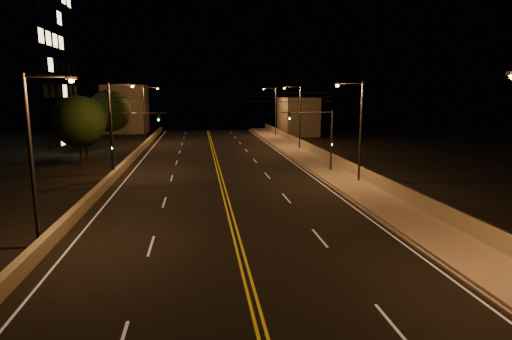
{
  "coord_description": "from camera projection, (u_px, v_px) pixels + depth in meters",
  "views": [
    {
      "loc": [
        -1.91,
        -11.11,
        7.83
      ],
      "look_at": [
        2.0,
        18.0,
        2.5
      ],
      "focal_mm": 30.0,
      "sensor_mm": 36.0,
      "label": 1
    }
  ],
  "objects": [
    {
      "name": "sidewalk",
      "position": [
        364.0,
        192.0,
        33.37
      ],
      "size": [
        3.6,
        120.0,
        0.3
      ],
      "primitive_type": "cube",
      "color": "gray",
      "rests_on": "ground"
    },
    {
      "name": "tree_1",
      "position": [
        84.0,
        119.0,
        53.08
      ],
      "size": [
        5.41,
        5.41,
        7.34
      ],
      "color": "black",
      "rests_on": "ground"
    },
    {
      "name": "lane_markings",
      "position": [
        226.0,
        199.0,
        31.91
      ],
      "size": [
        17.32,
        116.0,
        0.0
      ],
      "color": "silver",
      "rests_on": "road"
    },
    {
      "name": "traffic_signal_left",
      "position": [
        123.0,
        136.0,
        39.19
      ],
      "size": [
        5.11,
        0.31,
        6.16
      ],
      "color": "#2D2D33",
      "rests_on": "ground"
    },
    {
      "name": "distant_building_left",
      "position": [
        126.0,
        109.0,
        84.12
      ],
      "size": [
        8.0,
        8.0,
        9.25
      ],
      "primitive_type": "cube",
      "color": "gray",
      "rests_on": "ground"
    },
    {
      "name": "overhead_wires",
      "position": [
        218.0,
        97.0,
        39.92
      ],
      "size": [
        22.0,
        0.03,
        0.83
      ],
      "color": "black"
    },
    {
      "name": "jersey_barrier",
      "position": [
        91.0,
        198.0,
        30.65
      ],
      "size": [
        0.45,
        120.0,
        0.77
      ],
      "primitive_type": "cube",
      "color": "#A49F88",
      "rests_on": "ground"
    },
    {
      "name": "streetlight_6",
      "position": [
        146.0,
        111.0,
        65.7
      ],
      "size": [
        2.55,
        0.28,
        8.75
      ],
      "color": "#2D2D33",
      "rests_on": "ground"
    },
    {
      "name": "streetlight_2",
      "position": [
        298.0,
        113.0,
        57.97
      ],
      "size": [
        2.55,
        0.28,
        8.75
      ],
      "color": "#2D2D33",
      "rests_on": "ground"
    },
    {
      "name": "streetlight_3",
      "position": [
        274.0,
        108.0,
        75.93
      ],
      "size": [
        2.55,
        0.28,
        8.75
      ],
      "color": "#2D2D33",
      "rests_on": "ground"
    },
    {
      "name": "parapet_rail",
      "position": [
        385.0,
        177.0,
        33.38
      ],
      "size": [
        0.06,
        120.0,
        0.06
      ],
      "primitive_type": "cylinder",
      "rotation": [
        1.57,
        0.0,
        0.0
      ],
      "color": "black",
      "rests_on": "parapet_wall"
    },
    {
      "name": "parapet_wall",
      "position": [
        385.0,
        184.0,
        33.47
      ],
      "size": [
        0.3,
        120.0,
        1.0
      ],
      "primitive_type": "cube",
      "color": "#A49F88",
      "rests_on": "sidewalk"
    },
    {
      "name": "streetlight_4",
      "position": [
        36.0,
        149.0,
        21.16
      ],
      "size": [
        2.55,
        0.28,
        8.75
      ],
      "color": "#2D2D33",
      "rests_on": "ground"
    },
    {
      "name": "tree_0",
      "position": [
        79.0,
        122.0,
        45.9
      ],
      "size": [
        5.57,
        5.57,
        7.54
      ],
      "color": "black",
      "rests_on": "ground"
    },
    {
      "name": "tree_2",
      "position": [
        110.0,
        111.0,
        62.34
      ],
      "size": [
        6.06,
        6.06,
        8.21
      ],
      "color": "black",
      "rests_on": "ground"
    },
    {
      "name": "road",
      "position": [
        226.0,
        199.0,
        31.98
      ],
      "size": [
        18.0,
        120.0,
        0.02
      ],
      "primitive_type": "cube",
      "color": "black",
      "rests_on": "ground"
    },
    {
      "name": "distant_building_right",
      "position": [
        298.0,
        116.0,
        79.66
      ],
      "size": [
        6.0,
        10.0,
        6.89
      ],
      "primitive_type": "cube",
      "color": "gray",
      "rests_on": "ground"
    },
    {
      "name": "streetlight_5",
      "position": [
        114.0,
        122.0,
        40.6
      ],
      "size": [
        2.55,
        0.28,
        8.75
      ],
      "color": "#2D2D33",
      "rests_on": "ground"
    },
    {
      "name": "streetlight_1",
      "position": [
        358.0,
        125.0,
        36.3
      ],
      "size": [
        2.55,
        0.28,
        8.75
      ],
      "color": "#2D2D33",
      "rests_on": "ground"
    },
    {
      "name": "curb",
      "position": [
        341.0,
        194.0,
        33.14
      ],
      "size": [
        0.14,
        120.0,
        0.15
      ],
      "primitive_type": "cube",
      "color": "gray",
      "rests_on": "ground"
    },
    {
      "name": "traffic_signal_right",
      "position": [
        322.0,
        134.0,
        41.65
      ],
      "size": [
        5.11,
        0.31,
        6.16
      ],
      "color": "#2D2D33",
      "rests_on": "ground"
    }
  ]
}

